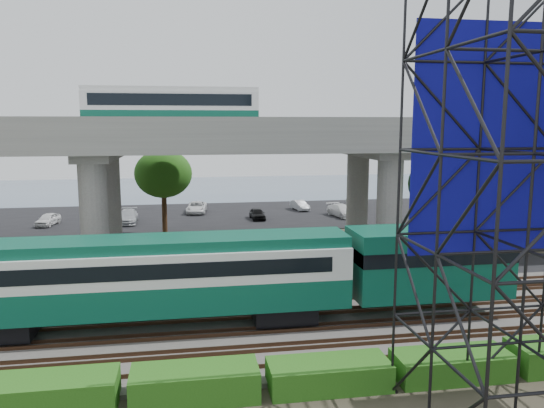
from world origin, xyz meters
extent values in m
plane|color=#474233|center=(0.00, 0.00, 0.00)|extent=(140.00, 140.00, 0.00)
cube|color=slate|center=(0.00, 2.00, 0.10)|extent=(90.00, 12.00, 0.20)
cube|color=black|center=(0.00, 10.50, 0.04)|extent=(90.00, 5.00, 0.08)
cube|color=black|center=(0.00, 34.00, 0.04)|extent=(90.00, 18.00, 0.08)
cube|color=#43546F|center=(0.00, 56.00, 0.01)|extent=(140.00, 40.00, 0.03)
cube|color=#472D1E|center=(0.00, -2.72, 0.28)|extent=(90.00, 0.08, 0.16)
cube|color=#472D1E|center=(0.00, -1.28, 0.28)|extent=(90.00, 0.08, 0.16)
cube|color=#472D1E|center=(0.00, -0.72, 0.28)|extent=(90.00, 0.08, 0.16)
cube|color=#472D1E|center=(0.00, 0.72, 0.28)|extent=(90.00, 0.08, 0.16)
cube|color=#472D1E|center=(0.00, 1.28, 0.28)|extent=(90.00, 0.08, 0.16)
cube|color=#472D1E|center=(0.00, 2.72, 0.28)|extent=(90.00, 0.08, 0.16)
cube|color=#472D1E|center=(0.00, 3.28, 0.28)|extent=(90.00, 0.08, 0.16)
cube|color=#472D1E|center=(0.00, 4.72, 0.28)|extent=(90.00, 0.08, 0.16)
cube|color=#472D1E|center=(0.00, 5.28, 0.28)|extent=(90.00, 0.08, 0.16)
cube|color=#472D1E|center=(0.00, 6.72, 0.28)|extent=(90.00, 0.08, 0.16)
cube|color=black|center=(-12.55, 2.00, 0.81)|extent=(3.00, 2.20, 0.90)
cube|color=black|center=(0.45, 2.00, 0.81)|extent=(3.00, 2.20, 0.90)
cube|color=#0B513C|center=(-6.05, 2.00, 1.96)|extent=(19.00, 3.00, 1.40)
cube|color=silver|center=(-6.05, 2.00, 3.41)|extent=(19.00, 3.00, 1.50)
cube|color=#0B513C|center=(-6.05, 2.00, 4.41)|extent=(19.00, 2.60, 0.50)
cube|color=black|center=(-5.05, 2.00, 3.46)|extent=(15.00, 3.06, 0.70)
cube|color=#0B513C|center=(7.95, 2.00, 2.96)|extent=(8.00, 3.00, 3.40)
cube|color=#9E9B93|center=(0.00, 16.00, 8.60)|extent=(80.00, 12.00, 1.20)
cube|color=#9E9B93|center=(0.00, 10.25, 9.75)|extent=(80.00, 0.50, 1.10)
cube|color=#9E9B93|center=(0.00, 21.75, 9.75)|extent=(80.00, 0.50, 1.10)
cylinder|color=#9E9B93|center=(-10.00, 12.50, 4.00)|extent=(1.80, 1.80, 8.00)
cylinder|color=#9E9B93|center=(-10.00, 19.50, 4.00)|extent=(1.80, 1.80, 8.00)
cube|color=#9E9B93|center=(-10.00, 16.00, 7.70)|extent=(2.40, 9.00, 0.60)
cylinder|color=#9E9B93|center=(10.00, 12.50, 4.00)|extent=(1.80, 1.80, 8.00)
cylinder|color=#9E9B93|center=(10.00, 19.50, 4.00)|extent=(1.80, 1.80, 8.00)
cube|color=#9E9B93|center=(10.00, 16.00, 7.70)|extent=(2.40, 9.00, 0.60)
cube|color=black|center=(-4.95, 16.00, 9.55)|extent=(12.00, 2.50, 0.70)
cube|color=#0B513C|center=(-4.95, 16.00, 10.35)|extent=(12.00, 2.50, 0.90)
cube|color=silver|center=(-4.95, 16.00, 11.45)|extent=(12.00, 2.50, 1.30)
cube|color=black|center=(-4.95, 16.00, 11.50)|extent=(11.00, 2.56, 0.80)
cube|color=silver|center=(-4.95, 16.00, 12.25)|extent=(12.00, 2.40, 0.30)
cube|color=#0C0C84|center=(7.73, -4.95, 9.30)|extent=(8.10, 0.08, 8.25)
cube|color=#215613|center=(-9.00, -4.30, 0.60)|extent=(4.60, 1.80, 1.20)
cube|color=#215613|center=(-4.00, -4.30, 0.58)|extent=(4.60, 1.80, 1.15)
cube|color=#215613|center=(1.00, -4.30, 0.52)|extent=(4.60, 1.80, 1.03)
cube|color=#215613|center=(6.00, -4.30, 0.51)|extent=(4.60, 1.80, 1.01)
cylinder|color=#382314|center=(14.00, 12.50, 2.40)|extent=(0.44, 0.44, 4.80)
ellipsoid|color=#215613|center=(14.00, 12.50, 5.60)|extent=(4.94, 4.94, 4.18)
cylinder|color=#382314|center=(-6.00, 24.00, 2.40)|extent=(0.44, 0.44, 4.80)
ellipsoid|color=#215613|center=(-6.00, 24.00, 5.60)|extent=(4.94, 4.94, 4.18)
imported|color=white|center=(-17.40, 31.00, 0.67)|extent=(2.05, 3.69, 1.19)
imported|color=#A8A9AF|center=(-12.14, 36.00, 0.64)|extent=(1.56, 3.50, 1.12)
imported|color=#B7BBC0|center=(-9.86, 31.00, 0.73)|extent=(1.88, 4.50, 1.30)
imported|color=silver|center=(-2.96, 36.00, 0.70)|extent=(2.52, 4.63, 1.23)
imported|color=black|center=(3.14, 31.00, 0.65)|extent=(1.50, 3.41, 1.14)
imported|color=#95989B|center=(8.72, 36.00, 0.63)|extent=(1.84, 3.50, 1.10)
imported|color=white|center=(12.23, 31.00, 0.73)|extent=(2.75, 4.74, 1.29)
imported|color=#95989C|center=(15.33, 36.00, 0.68)|extent=(2.91, 4.68, 1.21)
camera|label=1|loc=(-4.19, -22.50, 9.91)|focal=35.00mm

